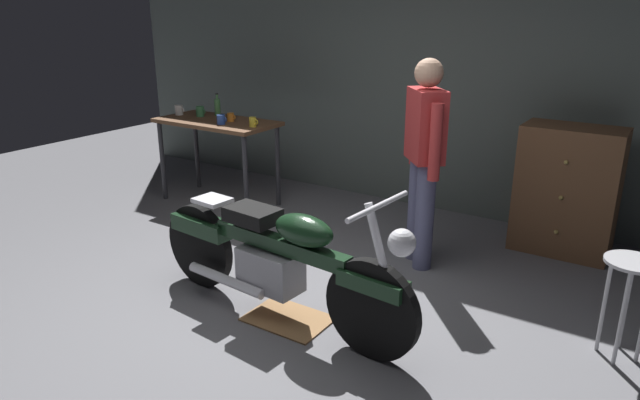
% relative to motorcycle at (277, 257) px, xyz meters
% --- Properties ---
extents(ground_plane, '(12.00, 12.00, 0.00)m').
position_rel_motorcycle_xyz_m(ground_plane, '(-0.11, -0.05, -0.45)').
color(ground_plane, slate).
extents(back_wall, '(8.00, 0.12, 3.10)m').
position_rel_motorcycle_xyz_m(back_wall, '(-0.11, 2.75, 1.10)').
color(back_wall, '#56605B').
rests_on(back_wall, ground_plane).
extents(workbench, '(1.30, 0.64, 0.90)m').
position_rel_motorcycle_xyz_m(workbench, '(-2.01, 1.61, 0.34)').
color(workbench, brown).
rests_on(workbench, ground_plane).
extents(motorcycle, '(2.19, 0.60, 1.00)m').
position_rel_motorcycle_xyz_m(motorcycle, '(0.00, 0.00, 0.00)').
color(motorcycle, black).
rests_on(motorcycle, ground_plane).
extents(person_standing, '(0.42, 0.45, 1.67)m').
position_rel_motorcycle_xyz_m(person_standing, '(0.44, 1.35, 0.48)').
color(person_standing, slate).
rests_on(person_standing, ground_plane).
extents(shop_stool, '(0.32, 0.32, 0.64)m').
position_rel_motorcycle_xyz_m(shop_stool, '(2.02, 0.77, 0.05)').
color(shop_stool, '#B2B2B7').
rests_on(shop_stool, ground_plane).
extents(wooden_dresser, '(0.80, 0.47, 1.10)m').
position_rel_motorcycle_xyz_m(wooden_dresser, '(1.37, 2.25, 0.10)').
color(wooden_dresser, brown).
rests_on(wooden_dresser, ground_plane).
extents(drip_tray, '(0.56, 0.40, 0.01)m').
position_rel_motorcycle_xyz_m(drip_tray, '(0.08, 0.00, -0.44)').
color(drip_tray, olive).
rests_on(drip_tray, ground_plane).
extents(mug_green_speckled, '(0.12, 0.09, 0.11)m').
position_rel_motorcycle_xyz_m(mug_green_speckled, '(-2.29, 1.67, 0.51)').
color(mug_green_speckled, '#3D7F4C').
rests_on(mug_green_speckled, workbench).
extents(mug_white_ceramic, '(0.12, 0.09, 0.11)m').
position_rel_motorcycle_xyz_m(mug_white_ceramic, '(-2.56, 1.61, 0.50)').
color(mug_white_ceramic, white).
rests_on(mug_white_ceramic, workbench).
extents(mug_orange_travel, '(0.10, 0.07, 0.09)m').
position_rel_motorcycle_xyz_m(mug_orange_travel, '(-1.83, 1.64, 0.49)').
color(mug_orange_travel, orange).
rests_on(mug_orange_travel, workbench).
extents(mug_yellow_tall, '(0.10, 0.07, 0.10)m').
position_rel_motorcycle_xyz_m(mug_yellow_tall, '(-1.47, 1.55, 0.50)').
color(mug_yellow_tall, yellow).
rests_on(mug_yellow_tall, workbench).
extents(mug_blue_enamel, '(0.12, 0.08, 0.10)m').
position_rel_motorcycle_xyz_m(mug_blue_enamel, '(-1.82, 1.48, 0.50)').
color(mug_blue_enamel, '#2D51AD').
rests_on(mug_blue_enamel, workbench).
extents(bottle, '(0.06, 0.06, 0.24)m').
position_rel_motorcycle_xyz_m(bottle, '(-2.17, 1.81, 0.55)').
color(bottle, '#4C8C4C').
rests_on(bottle, workbench).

